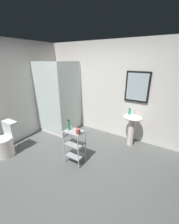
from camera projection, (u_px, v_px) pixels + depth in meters
ground_plane at (67, 170)px, 2.79m from camera, size 4.20×4.20×0.02m
wall_back at (108, 90)px, 3.81m from camera, size 4.20×0.14×2.50m
wall_left at (1, 96)px, 3.23m from camera, size 0.10×4.20×2.50m
shower_stall at (60, 116)px, 4.19m from camera, size 0.92×0.92×2.00m
pedestal_sink at (132, 124)px, 3.40m from camera, size 0.46×0.37×0.81m
sink_faucet at (135, 112)px, 3.40m from camera, size 0.03×0.03×0.10m
toilet at (6, 142)px, 3.14m from camera, size 0.37×0.49×0.76m
storage_cart at (75, 144)px, 2.85m from camera, size 0.38×0.28×0.74m
hand_soap_bottle at (130, 112)px, 3.33m from camera, size 0.05×0.05×0.16m
body_wash_bottle_green at (69, 125)px, 2.76m from camera, size 0.06×0.06×0.21m
rinse_cup at (78, 131)px, 2.62m from camera, size 0.08×0.08×0.10m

